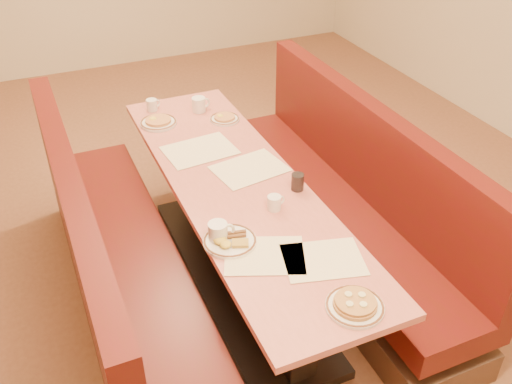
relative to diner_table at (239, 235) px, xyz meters
name	(u,v)px	position (x,y,z in m)	size (l,w,h in m)	color
ground	(240,281)	(0.00, 0.00, -0.37)	(8.00, 8.00, 0.00)	#9E6647
diner_table	(239,235)	(0.00, 0.00, 0.00)	(0.70, 2.50, 0.75)	black
booth_left	(118,269)	(-0.73, 0.00, -0.01)	(0.55, 2.50, 1.05)	#4C3326
booth_right	(344,208)	(0.73, 0.00, -0.01)	(0.55, 2.50, 1.05)	#4C3326
placemat_near_left	(264,255)	(-0.12, -0.64, 0.38)	(0.38, 0.28, 0.00)	#FEF5C7
placemat_near_right	(323,259)	(0.12, -0.78, 0.38)	(0.37, 0.28, 0.00)	#FEF5C7
placemat_far_left	(200,150)	(-0.08, 0.43, 0.38)	(0.42, 0.32, 0.00)	#FEF5C7
placemat_far_right	(250,169)	(0.12, 0.11, 0.38)	(0.40, 0.30, 0.00)	#FEF5C7
pancake_plate	(355,305)	(0.09, -1.10, 0.40)	(0.25, 0.25, 0.06)	white
eggs_plate	(229,241)	(-0.24, -0.48, 0.39)	(0.26, 0.26, 0.05)	white
extra_plate_mid	(224,118)	(0.21, 0.75, 0.39)	(0.20, 0.20, 0.04)	white
extra_plate_far	(158,122)	(-0.22, 0.88, 0.39)	(0.24, 0.24, 0.05)	white
coffee_mug_a	(275,202)	(0.09, -0.31, 0.42)	(0.10, 0.07, 0.08)	white
coffee_mug_b	(219,232)	(-0.28, -0.44, 0.43)	(0.14, 0.10, 0.10)	white
coffee_mug_c	(199,104)	(0.10, 0.96, 0.43)	(0.13, 0.09, 0.10)	white
coffee_mug_d	(152,105)	(-0.19, 1.10, 0.42)	(0.10, 0.07, 0.08)	white
soda_tumbler_near	(217,231)	(-0.28, -0.43, 0.42)	(0.07, 0.07, 0.10)	black
soda_tumbler_mid	(298,182)	(0.28, -0.19, 0.42)	(0.07, 0.07, 0.10)	black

